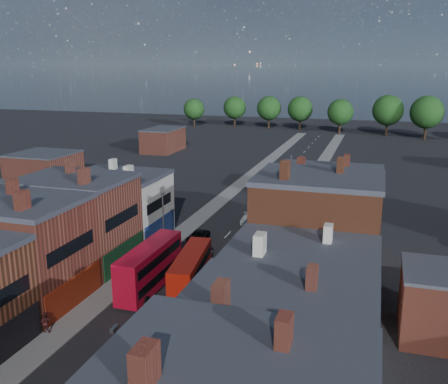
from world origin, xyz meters
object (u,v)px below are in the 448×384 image
Objects in this scene: car_1 at (114,375)px; car_2 at (198,236)px; car_3 at (247,219)px; bus_2 at (276,180)px; ped_3 at (225,327)px; bus_0 at (150,266)px; bus_1 at (191,273)px; ped_1 at (45,322)px.

car_2 reaches higher than car_1.
car_2 is 1.14× the size of car_3.
ped_3 is at bearing -88.32° from bus_2.
bus_0 is 1.11× the size of bus_2.
bus_2 is 20.36m from car_3.
bus_2 reaches higher than car_2.
ped_3 is at bearing -63.46° from car_2.
bus_2 is at bearing 82.53° from bus_1.
bus_0 is 6.03× the size of ped_1.
car_2 is 2.52× the size of ped_1.
car_3 is (-0.43, 40.54, 0.03)m from car_1.
car_2 is (-0.42, 15.59, -1.95)m from bus_0.
bus_1 is at bearing -94.69° from bus_2.
car_3 is at bearing 11.90° from ped_3.
car_2 reaches higher than car_3.
bus_1 is 25.00m from car_3.
ped_1 is 1.06× the size of ped_3.
bus_0 reaches higher than ped_3.
bus_1 is at bearing -142.69° from ped_1.
ped_3 is (5.88, -7.03, -1.40)m from bus_1.
bus_1 is 14.67m from ped_1.
bus_2 is (4.23, 45.37, -0.29)m from bus_0.
bus_2 reaches higher than ped_3.
bus_1 is 5.66× the size of ped_1.
bus_1 is 15.73m from car_1.
bus_1 reaches higher than bus_2.
car_3 is (-0.30, -20.28, -1.72)m from bus_2.
bus_0 is 1.07× the size of bus_1.
ped_1 is (-9.20, -56.29, -1.26)m from bus_2.
bus_2 is at bearing 7.17° from ped_3.
ped_1 is (-8.90, -36.01, 0.45)m from car_3.
bus_2 is 2.92× the size of car_1.
ped_1 is at bearing -104.37° from bus_2.
car_2 is at bearing 99.96° from bus_1.
bus_1 reaches higher than car_2.
ped_3 is (6.50, -31.95, 0.40)m from car_3.
ped_3 is at bearing 48.15° from car_1.
bus_1 is at bearing 40.32° from ped_3.
car_3 is 2.33× the size of ped_3.
car_3 is 32.61m from ped_3.
car_1 is 40.55m from car_3.
ped_1 is at bearing -114.05° from bus_0.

